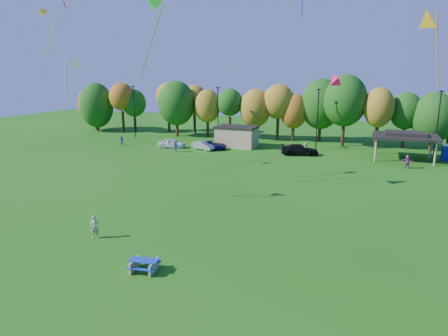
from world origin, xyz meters
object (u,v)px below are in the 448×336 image
at_px(kite_flyer, 95,227).
at_px(car_d, 300,150).
at_px(car_b, 203,145).
at_px(picnic_table, 144,264).
at_px(car_c, 212,145).
at_px(car_a, 172,143).

bearing_deg(kite_flyer, car_d, 49.16).
bearing_deg(car_b, picnic_table, -141.46).
distance_m(picnic_table, car_c, 38.18).
bearing_deg(car_d, kite_flyer, 150.40).
bearing_deg(car_b, car_c, -36.75).
xyz_separation_m(car_a, car_d, (19.58, 1.63, 0.03)).
bearing_deg(car_b, kite_flyer, -149.37).
relative_size(kite_flyer, car_b, 0.42).
bearing_deg(car_c, car_b, 122.94).
bearing_deg(kite_flyer, car_a, 81.88).
distance_m(kite_flyer, car_b, 33.53).
xyz_separation_m(kite_flyer, car_c, (-5.16, 33.66, -0.21)).
distance_m(picnic_table, car_a, 39.51).
height_order(car_b, car_c, car_b).
height_order(picnic_table, car_c, car_c).
bearing_deg(car_a, picnic_table, -167.36).
relative_size(car_b, car_d, 0.76).
relative_size(picnic_table, car_b, 0.48).
distance_m(kite_flyer, car_d, 35.17).
bearing_deg(picnic_table, car_b, 99.76).
xyz_separation_m(kite_flyer, car_a, (-11.50, 32.60, -0.12)).
distance_m(picnic_table, car_d, 37.19).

